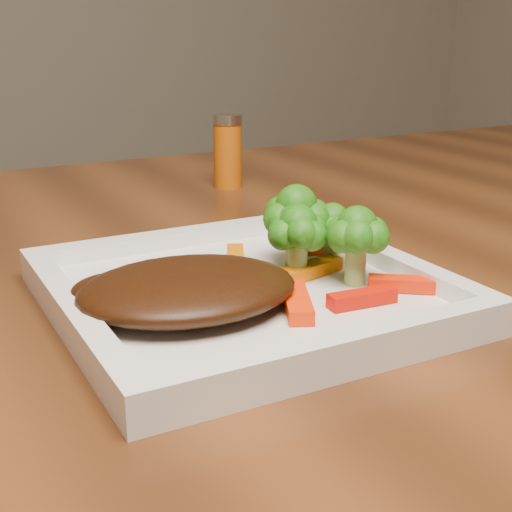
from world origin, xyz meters
name	(u,v)px	position (x,y,z in m)	size (l,w,h in m)	color
plate	(244,298)	(-0.33, -0.31, 0.76)	(0.27, 0.27, 0.01)	white
steak	(188,289)	(-0.38, -0.32, 0.78)	(0.15, 0.12, 0.03)	#371908
broccoli_0	(296,223)	(-0.27, -0.27, 0.80)	(0.06, 0.06, 0.07)	#1B6911
broccoli_1	(332,226)	(-0.24, -0.29, 0.79)	(0.05, 0.05, 0.06)	#297313
broccoli_2	(356,247)	(-0.25, -0.33, 0.79)	(0.06, 0.06, 0.06)	#1A7313
broccoli_3	(298,239)	(-0.28, -0.30, 0.79)	(0.05, 0.05, 0.06)	#277112
carrot_0	(362,298)	(-0.27, -0.37, 0.77)	(0.05, 0.01, 0.01)	red
carrot_1	(406,284)	(-0.23, -0.36, 0.77)	(0.05, 0.01, 0.01)	red
carrot_2	(297,301)	(-0.32, -0.35, 0.77)	(0.06, 0.02, 0.01)	#FF2D04
carrot_3	(318,247)	(-0.24, -0.26, 0.77)	(0.05, 0.01, 0.01)	red
carrot_4	(235,258)	(-0.31, -0.25, 0.77)	(0.05, 0.01, 0.01)	#CE6903
carrot_6	(310,270)	(-0.27, -0.30, 0.77)	(0.06, 0.02, 0.01)	#DD6603
spice_shaker	(228,151)	(-0.17, 0.06, 0.80)	(0.04, 0.04, 0.09)	#B7530A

